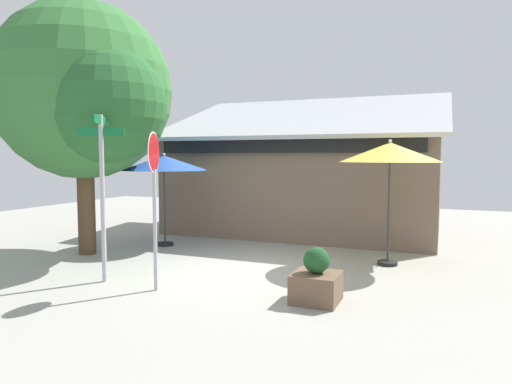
{
  "coord_description": "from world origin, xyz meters",
  "views": [
    {
      "loc": [
        4.0,
        -8.63,
        2.44
      ],
      "look_at": [
        -0.04,
        1.2,
        1.6
      ],
      "focal_mm": 31.98,
      "sensor_mm": 36.0,
      "label": 1
    }
  ],
  "objects_px": {
    "patio_umbrella_royal_blue_left": "(164,164)",
    "sidewalk_planter": "(316,281)",
    "patio_umbrella_mustard_center": "(390,153)",
    "street_sign_post": "(102,181)",
    "shade_tree": "(87,94)",
    "stop_sign": "(154,182)"
  },
  "relations": [
    {
      "from": "stop_sign",
      "to": "patio_umbrella_mustard_center",
      "type": "height_order",
      "value": "stop_sign"
    },
    {
      "from": "shade_tree",
      "to": "patio_umbrella_royal_blue_left",
      "type": "bearing_deg",
      "value": 60.25
    },
    {
      "from": "stop_sign",
      "to": "sidewalk_planter",
      "type": "distance_m",
      "value": 3.33
    },
    {
      "from": "patio_umbrella_royal_blue_left",
      "to": "patio_umbrella_mustard_center",
      "type": "distance_m",
      "value": 5.89
    },
    {
      "from": "street_sign_post",
      "to": "shade_tree",
      "type": "distance_m",
      "value": 3.27
    },
    {
      "from": "patio_umbrella_royal_blue_left",
      "to": "sidewalk_planter",
      "type": "distance_m",
      "value": 6.25
    },
    {
      "from": "street_sign_post",
      "to": "sidewalk_planter",
      "type": "height_order",
      "value": "street_sign_post"
    },
    {
      "from": "street_sign_post",
      "to": "stop_sign",
      "type": "distance_m",
      "value": 1.27
    },
    {
      "from": "patio_umbrella_royal_blue_left",
      "to": "patio_umbrella_mustard_center",
      "type": "bearing_deg",
      "value": 0.04
    },
    {
      "from": "stop_sign",
      "to": "patio_umbrella_mustard_center",
      "type": "xyz_separation_m",
      "value": [
        3.68,
        3.61,
        0.52
      ]
    },
    {
      "from": "patio_umbrella_royal_blue_left",
      "to": "patio_umbrella_mustard_center",
      "type": "height_order",
      "value": "patio_umbrella_mustard_center"
    },
    {
      "from": "patio_umbrella_mustard_center",
      "to": "shade_tree",
      "type": "distance_m",
      "value": 7.23
    },
    {
      "from": "stop_sign",
      "to": "patio_umbrella_royal_blue_left",
      "type": "height_order",
      "value": "stop_sign"
    },
    {
      "from": "stop_sign",
      "to": "patio_umbrella_mustard_center",
      "type": "bearing_deg",
      "value": 44.4
    },
    {
      "from": "patio_umbrella_royal_blue_left",
      "to": "sidewalk_planter",
      "type": "xyz_separation_m",
      "value": [
        5.07,
        -3.14,
        -1.88
      ]
    },
    {
      "from": "patio_umbrella_mustard_center",
      "to": "street_sign_post",
      "type": "bearing_deg",
      "value": -144.71
    },
    {
      "from": "patio_umbrella_royal_blue_left",
      "to": "sidewalk_planter",
      "type": "bearing_deg",
      "value": -31.79
    },
    {
      "from": "stop_sign",
      "to": "patio_umbrella_royal_blue_left",
      "type": "distance_m",
      "value": 4.23
    },
    {
      "from": "street_sign_post",
      "to": "sidewalk_planter",
      "type": "distance_m",
      "value": 4.45
    },
    {
      "from": "street_sign_post",
      "to": "stop_sign",
      "type": "bearing_deg",
      "value": -4.83
    },
    {
      "from": "patio_umbrella_mustard_center",
      "to": "shade_tree",
      "type": "bearing_deg",
      "value": -165.84
    },
    {
      "from": "stop_sign",
      "to": "shade_tree",
      "type": "bearing_deg",
      "value": 149.54
    }
  ]
}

